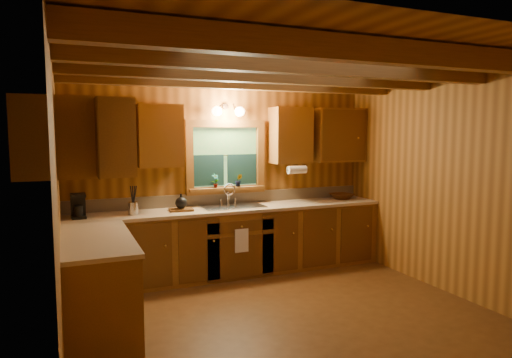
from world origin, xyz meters
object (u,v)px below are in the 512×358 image
object	(u,v)px
coffee_maker	(78,206)
wicker_basket	(342,196)
cutting_board	(181,210)
sink	(232,210)

from	to	relation	value
coffee_maker	wicker_basket	distance (m)	3.64
cutting_board	wicker_basket	xyz separation A→B (m)	(2.43, 0.06, 0.03)
coffee_maker	wicker_basket	world-z (taller)	coffee_maker
cutting_board	wicker_basket	size ratio (longest dim) A/B	0.89
sink	cutting_board	world-z (taller)	sink
sink	cutting_board	distance (m)	0.70
coffee_maker	cutting_board	distance (m)	1.22
wicker_basket	cutting_board	bearing A→B (deg)	-178.53
wicker_basket	sink	bearing A→B (deg)	-178.67
coffee_maker	cutting_board	bearing A→B (deg)	-2.27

